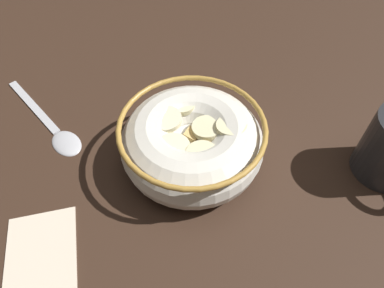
{
  "coord_description": "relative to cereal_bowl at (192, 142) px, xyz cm",
  "views": [
    {
      "loc": [
        23.71,
        -7.14,
        34.06
      ],
      "look_at": [
        0.0,
        0.0,
        3.0
      ],
      "focal_mm": 32.75,
      "sensor_mm": 36.0,
      "label": 1
    }
  ],
  "objects": [
    {
      "name": "folded_napkin",
      "position": [
        7.94,
        -17.82,
        -3.26
      ],
      "size": [
        11.85,
        7.59,
        0.3
      ],
      "primitive_type": "cube",
      "rotation": [
        0.0,
        0.0,
        -0.07
      ],
      "color": "beige",
      "rests_on": "ground_plane"
    },
    {
      "name": "ground_plane",
      "position": [
        -0.0,
        -0.01,
        -4.41
      ],
      "size": [
        138.28,
        138.28,
        2.0
      ],
      "primitive_type": "cube",
      "color": "#332116"
    },
    {
      "name": "cereal_bowl",
      "position": [
        0.0,
        0.0,
        0.0
      ],
      "size": [
        16.27,
        16.27,
        6.34
      ],
      "color": "silver",
      "rests_on": "ground_plane"
    },
    {
      "name": "spoon",
      "position": [
        -9.07,
        -15.35,
        -3.07
      ],
      "size": [
        16.73,
        9.59,
        0.8
      ],
      "color": "#B7B7BC",
      "rests_on": "ground_plane"
    }
  ]
}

